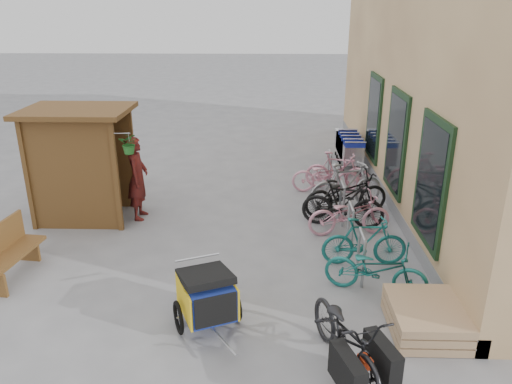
{
  "coord_description": "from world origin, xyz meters",
  "views": [
    {
      "loc": [
        0.76,
        -7.45,
        4.41
      ],
      "look_at": [
        0.5,
        1.5,
        1.0
      ],
      "focal_mm": 35.0,
      "sensor_mm": 36.0,
      "label": 1
    }
  ],
  "objects_px": {
    "bike_7": "(338,171)",
    "shopping_carts": "(348,146)",
    "person_kiosk": "(138,178)",
    "bike_4": "(346,194)",
    "bike_0": "(376,269)",
    "bike_2": "(349,214)",
    "bike_3": "(343,204)",
    "kiosk": "(77,149)",
    "cargo_bike": "(347,339)",
    "bike_1": "(364,242)",
    "child_trailer": "(207,294)",
    "pallet_stack": "(426,318)",
    "bench": "(6,252)",
    "bike_6": "(326,176)",
    "bike_5": "(346,185)"
  },
  "relations": [
    {
      "from": "kiosk",
      "to": "bike_4",
      "type": "bearing_deg",
      "value": 3.0
    },
    {
      "from": "bike_2",
      "to": "kiosk",
      "type": "bearing_deg",
      "value": 74.42
    },
    {
      "from": "person_kiosk",
      "to": "bike_0",
      "type": "distance_m",
      "value": 5.4
    },
    {
      "from": "bike_7",
      "to": "bike_6",
      "type": "bearing_deg",
      "value": 134.01
    },
    {
      "from": "bike_6",
      "to": "bench",
      "type": "bearing_deg",
      "value": 128.28
    },
    {
      "from": "shopping_carts",
      "to": "cargo_bike",
      "type": "distance_m",
      "value": 8.73
    },
    {
      "from": "bike_5",
      "to": "pallet_stack",
      "type": "bearing_deg",
      "value": 167.46
    },
    {
      "from": "cargo_bike",
      "to": "child_trailer",
      "type": "bearing_deg",
      "value": 135.78
    },
    {
      "from": "person_kiosk",
      "to": "bike_4",
      "type": "xyz_separation_m",
      "value": [
        4.49,
        0.26,
        -0.41
      ]
    },
    {
      "from": "cargo_bike",
      "to": "bike_1",
      "type": "xyz_separation_m",
      "value": [
        0.7,
        2.79,
        -0.03
      ]
    },
    {
      "from": "bike_4",
      "to": "bike_7",
      "type": "distance_m",
      "value": 1.59
    },
    {
      "from": "bike_7",
      "to": "shopping_carts",
      "type": "bearing_deg",
      "value": -0.62
    },
    {
      "from": "bench",
      "to": "bike_2",
      "type": "height_order",
      "value": "bench"
    },
    {
      "from": "child_trailer",
      "to": "bike_5",
      "type": "distance_m",
      "value": 5.24
    },
    {
      "from": "cargo_bike",
      "to": "bike_6",
      "type": "bearing_deg",
      "value": 68.59
    },
    {
      "from": "bench",
      "to": "shopping_carts",
      "type": "bearing_deg",
      "value": 50.79
    },
    {
      "from": "shopping_carts",
      "to": "person_kiosk",
      "type": "bearing_deg",
      "value": -142.57
    },
    {
      "from": "bike_4",
      "to": "bike_5",
      "type": "distance_m",
      "value": 0.43
    },
    {
      "from": "pallet_stack",
      "to": "bench",
      "type": "relative_size",
      "value": 0.78
    },
    {
      "from": "bike_0",
      "to": "bike_2",
      "type": "xyz_separation_m",
      "value": [
        -0.1,
        2.18,
        0.01
      ]
    },
    {
      "from": "shopping_carts",
      "to": "pallet_stack",
      "type": "bearing_deg",
      "value": -90.0
    },
    {
      "from": "bike_0",
      "to": "bike_5",
      "type": "xyz_separation_m",
      "value": [
        0.03,
        3.6,
        0.11
      ]
    },
    {
      "from": "person_kiosk",
      "to": "bike_1",
      "type": "height_order",
      "value": "person_kiosk"
    },
    {
      "from": "bike_3",
      "to": "bike_6",
      "type": "distance_m",
      "value": 2.04
    },
    {
      "from": "cargo_bike",
      "to": "bike_3",
      "type": "bearing_deg",
      "value": 65.13
    },
    {
      "from": "pallet_stack",
      "to": "bike_4",
      "type": "xyz_separation_m",
      "value": [
        -0.57,
        4.17,
        0.29
      ]
    },
    {
      "from": "bike_3",
      "to": "pallet_stack",
      "type": "bearing_deg",
      "value": -157.44
    },
    {
      "from": "shopping_carts",
      "to": "person_kiosk",
      "type": "height_order",
      "value": "person_kiosk"
    },
    {
      "from": "bike_2",
      "to": "bike_4",
      "type": "xyz_separation_m",
      "value": [
        0.07,
        1.0,
        0.06
      ]
    },
    {
      "from": "cargo_bike",
      "to": "bike_5",
      "type": "height_order",
      "value": "bike_5"
    },
    {
      "from": "child_trailer",
      "to": "cargo_bike",
      "type": "height_order",
      "value": "cargo_bike"
    },
    {
      "from": "pallet_stack",
      "to": "bike_6",
      "type": "relative_size",
      "value": 0.73
    },
    {
      "from": "kiosk",
      "to": "bike_1",
      "type": "distance_m",
      "value": 6.15
    },
    {
      "from": "shopping_carts",
      "to": "bike_6",
      "type": "relative_size",
      "value": 1.36
    },
    {
      "from": "kiosk",
      "to": "bike_7",
      "type": "xyz_separation_m",
      "value": [
        5.73,
        1.89,
        -1.06
      ]
    },
    {
      "from": "bike_1",
      "to": "bike_6",
      "type": "relative_size",
      "value": 0.92
    },
    {
      "from": "shopping_carts",
      "to": "bike_6",
      "type": "xyz_separation_m",
      "value": [
        -0.87,
        -2.19,
        -0.15
      ]
    },
    {
      "from": "bike_3",
      "to": "bike_4",
      "type": "height_order",
      "value": "bike_3"
    },
    {
      "from": "bike_0",
      "to": "bike_3",
      "type": "height_order",
      "value": "bike_3"
    },
    {
      "from": "cargo_bike",
      "to": "bike_4",
      "type": "xyz_separation_m",
      "value": [
        0.68,
        5.03,
        0.01
      ]
    },
    {
      "from": "child_trailer",
      "to": "bike_2",
      "type": "height_order",
      "value": "child_trailer"
    },
    {
      "from": "pallet_stack",
      "to": "bike_6",
      "type": "distance_m",
      "value": 5.65
    },
    {
      "from": "pallet_stack",
      "to": "bike_0",
      "type": "relative_size",
      "value": 0.73
    },
    {
      "from": "bench",
      "to": "bike_6",
      "type": "xyz_separation_m",
      "value": [
        5.81,
        4.27,
        -0.05
      ]
    },
    {
      "from": "kiosk",
      "to": "shopping_carts",
      "type": "height_order",
      "value": "kiosk"
    },
    {
      "from": "bike_3",
      "to": "kiosk",
      "type": "bearing_deg",
      "value": 97.81
    },
    {
      "from": "shopping_carts",
      "to": "child_trailer",
      "type": "bearing_deg",
      "value": -112.01
    },
    {
      "from": "bike_0",
      "to": "pallet_stack",
      "type": "bearing_deg",
      "value": -133.01
    },
    {
      "from": "bench",
      "to": "bike_6",
      "type": "bearing_deg",
      "value": 43.03
    },
    {
      "from": "person_kiosk",
      "to": "bike_3",
      "type": "height_order",
      "value": "person_kiosk"
    }
  ]
}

